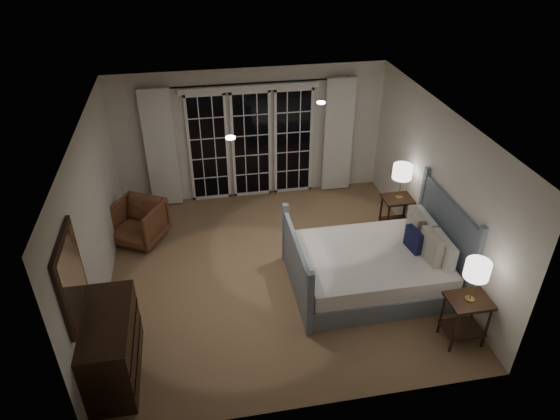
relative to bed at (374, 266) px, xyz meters
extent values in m
plane|color=olive|center=(-1.41, 0.55, -0.34)|extent=(5.00, 5.00, 0.00)
plane|color=silver|center=(-1.41, 0.55, 2.16)|extent=(5.00, 5.00, 0.00)
cube|color=beige|center=(-3.91, 0.55, 0.91)|extent=(0.02, 5.00, 2.50)
cube|color=beige|center=(1.09, 0.55, 0.91)|extent=(0.02, 5.00, 2.50)
cube|color=beige|center=(-1.41, 3.05, 0.91)|extent=(5.00, 0.02, 2.50)
cube|color=beige|center=(-1.41, -1.95, 0.91)|extent=(5.00, 0.02, 2.50)
cube|color=black|center=(-2.21, 3.02, 0.71)|extent=(0.66, 0.02, 2.02)
cube|color=black|center=(-1.41, 3.02, 0.71)|extent=(0.66, 0.02, 2.02)
cube|color=black|center=(-0.61, 3.02, 0.71)|extent=(0.66, 0.02, 2.02)
cube|color=white|center=(-1.41, 3.01, 1.81)|extent=(2.50, 0.04, 0.10)
cylinder|color=black|center=(-1.41, 2.95, 1.91)|extent=(3.50, 0.03, 0.03)
cube|color=silver|center=(-3.06, 2.93, 0.81)|extent=(0.55, 0.10, 2.25)
cube|color=silver|center=(0.24, 2.93, 0.81)|extent=(0.55, 0.10, 2.25)
cylinder|color=white|center=(-0.61, 1.15, 2.15)|extent=(0.12, 0.12, 0.01)
cylinder|color=white|center=(-2.01, 0.15, 2.15)|extent=(0.12, 0.12, 0.01)
cube|color=slate|center=(-0.06, 0.00, -0.18)|extent=(2.13, 1.66, 0.31)
cube|color=white|center=(-0.06, 0.00, 0.10)|extent=(2.07, 1.60, 0.26)
cube|color=slate|center=(1.06, 0.00, 0.34)|extent=(0.06, 1.66, 1.35)
cube|color=slate|center=(-1.19, 0.00, 0.13)|extent=(0.06, 1.66, 0.93)
cube|color=white|center=(0.86, -0.32, 0.41)|extent=(0.14, 0.60, 0.36)
cube|color=white|center=(0.86, 0.32, 0.41)|extent=(0.14, 0.60, 0.36)
cube|color=#BFB79D|center=(0.70, -0.28, 0.46)|extent=(0.16, 0.46, 0.45)
cube|color=#BFB79D|center=(0.70, 0.28, 0.46)|extent=(0.16, 0.46, 0.45)
cube|color=#16183E|center=(0.56, 0.00, 0.40)|extent=(0.15, 0.35, 0.34)
cube|color=black|center=(0.76, -1.29, 0.34)|extent=(0.54, 0.43, 0.04)
cube|color=black|center=(0.76, -1.29, -0.14)|extent=(0.49, 0.39, 0.03)
cylinder|color=black|center=(0.53, -1.46, 0.00)|extent=(0.04, 0.04, 0.66)
cylinder|color=black|center=(0.98, -1.46, 0.00)|extent=(0.04, 0.04, 0.66)
cylinder|color=black|center=(0.53, -1.12, 0.00)|extent=(0.04, 0.04, 0.66)
cylinder|color=black|center=(0.98, -1.12, 0.00)|extent=(0.04, 0.04, 0.66)
cube|color=black|center=(0.85, 1.28, 0.32)|extent=(0.52, 0.42, 0.04)
cube|color=black|center=(0.85, 1.28, -0.15)|extent=(0.48, 0.37, 0.03)
cylinder|color=black|center=(0.63, 1.11, -0.01)|extent=(0.04, 0.04, 0.64)
cylinder|color=black|center=(1.07, 1.11, -0.01)|extent=(0.04, 0.04, 0.64)
cylinder|color=black|center=(0.63, 1.45, -0.01)|extent=(0.04, 0.04, 0.64)
cylinder|color=black|center=(1.07, 1.45, -0.01)|extent=(0.04, 0.04, 0.64)
cylinder|color=#AE8F45|center=(0.76, -1.29, 0.37)|extent=(0.12, 0.12, 0.02)
cylinder|color=#AE8F45|center=(0.76, -1.29, 0.55)|extent=(0.02, 0.02, 0.35)
cylinder|color=white|center=(0.76, -1.29, 0.84)|extent=(0.31, 0.31, 0.22)
cylinder|color=#AE8F45|center=(0.85, 1.28, 0.35)|extent=(0.12, 0.12, 0.02)
cylinder|color=#AE8F45|center=(0.85, 1.28, 0.54)|extent=(0.02, 0.02, 0.36)
cylinder|color=white|center=(0.85, 1.28, 0.84)|extent=(0.32, 0.32, 0.23)
imported|color=brown|center=(-3.51, 1.81, 0.02)|extent=(1.05, 1.06, 0.72)
cube|color=black|center=(-3.64, -1.04, 0.12)|extent=(0.54, 1.29, 0.91)
cube|color=black|center=(-3.37, -1.04, -0.04)|extent=(0.01, 1.27, 0.01)
cube|color=black|center=(-3.37, -1.04, 0.27)|extent=(0.01, 1.27, 0.01)
cube|color=black|center=(-3.88, -1.04, 1.21)|extent=(0.04, 0.85, 1.00)
cube|color=white|center=(-3.86, -1.04, 1.21)|extent=(0.01, 0.73, 0.88)
camera|label=1|loc=(-2.44, -5.49, 4.63)|focal=32.00mm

